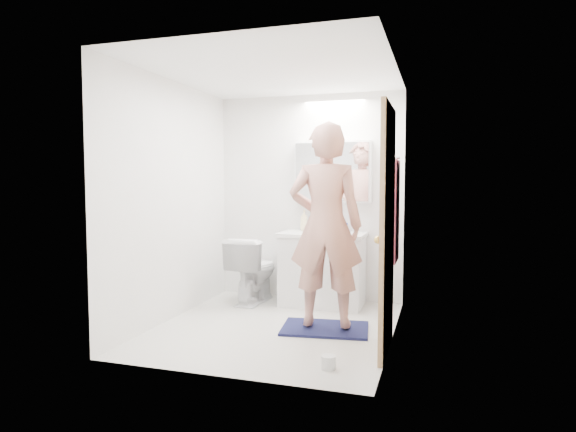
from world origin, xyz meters
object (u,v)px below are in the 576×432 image
at_px(soap_bottle_b, 312,223).
at_px(toilet, 253,269).
at_px(toilet_paper_roll, 328,362).
at_px(person, 326,225).
at_px(vanity_cabinet, 323,271).
at_px(soap_bottle_a, 304,220).
at_px(medicine_cabinet, 333,172).
at_px(toothbrush_cup, 343,227).

bearing_deg(soap_bottle_b, toilet, -154.46).
bearing_deg(toilet, toilet_paper_roll, 129.47).
distance_m(toilet, person, 1.44).
bearing_deg(toilet_paper_roll, vanity_cabinet, 104.58).
bearing_deg(soap_bottle_a, soap_bottle_b, 19.47).
height_order(vanity_cabinet, soap_bottle_b, soap_bottle_b).
xyz_separation_m(vanity_cabinet, medicine_cabinet, (0.06, 0.21, 1.11)).
bearing_deg(toothbrush_cup, medicine_cabinet, 159.98).
distance_m(medicine_cabinet, toilet_paper_roll, 2.55).
bearing_deg(vanity_cabinet, toothbrush_cup, 38.56).
relative_size(vanity_cabinet, medicine_cabinet, 1.02).
distance_m(toilet, toilet_paper_roll, 2.17).
height_order(medicine_cabinet, soap_bottle_b, medicine_cabinet).
bearing_deg(soap_bottle_a, vanity_cabinet, -30.00).
relative_size(toilet, toothbrush_cup, 7.01).
distance_m(person, toothbrush_cup, 1.08).
height_order(toilet, toilet_paper_roll, toilet).
bearing_deg(vanity_cabinet, soap_bottle_a, 150.00).
relative_size(medicine_cabinet, soap_bottle_a, 3.71).
xyz_separation_m(vanity_cabinet, toilet_paper_roll, (0.48, -1.84, -0.34)).
xyz_separation_m(vanity_cabinet, toilet, (-0.79, -0.11, -0.01)).
height_order(medicine_cabinet, toilet, medicine_cabinet).
bearing_deg(toothbrush_cup, soap_bottle_a, -178.76).
xyz_separation_m(toilet, toilet_paper_roll, (1.27, -1.73, -0.33)).
bearing_deg(soap_bottle_b, person, -69.18).
relative_size(soap_bottle_b, toilet_paper_roll, 1.58).
distance_m(medicine_cabinet, soap_bottle_a, 0.65).
height_order(toilet, soap_bottle_b, soap_bottle_b).
distance_m(vanity_cabinet, toilet_paper_roll, 1.93).
bearing_deg(toothbrush_cup, toilet, -164.52).
distance_m(medicine_cabinet, toothbrush_cup, 0.65).
xyz_separation_m(medicine_cabinet, soap_bottle_a, (-0.32, -0.06, -0.56)).
height_order(toilet, soap_bottle_a, soap_bottle_a).
relative_size(person, soap_bottle_b, 10.81).
bearing_deg(toothbrush_cup, person, -87.94).
bearing_deg(medicine_cabinet, soap_bottle_a, -169.49).
bearing_deg(soap_bottle_a, toilet, -153.54).
bearing_deg(medicine_cabinet, vanity_cabinet, -106.83).
xyz_separation_m(toothbrush_cup, toilet_paper_roll, (0.28, -2.00, -0.82)).
bearing_deg(medicine_cabinet, toilet, -159.21).
height_order(toothbrush_cup, toilet_paper_roll, toothbrush_cup).
bearing_deg(medicine_cabinet, soap_bottle_b, -172.83).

